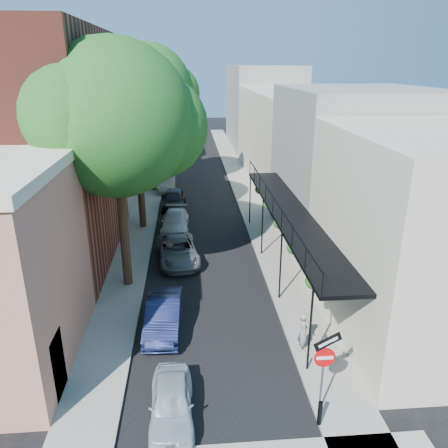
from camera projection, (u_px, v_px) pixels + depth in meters
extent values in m
plane|color=black|center=(220.00, 447.00, 12.42)|extent=(160.00, 160.00, 0.00)
cube|color=black|center=(197.00, 181.00, 40.46)|extent=(6.00, 64.00, 0.01)
cube|color=gray|center=(153.00, 181.00, 40.14)|extent=(2.00, 64.00, 0.12)
cube|color=gray|center=(239.00, 179.00, 40.75)|extent=(2.00, 64.00, 0.12)
cube|color=beige|center=(57.00, 365.00, 13.95)|extent=(0.10, 1.20, 2.20)
cube|color=brown|center=(9.00, 151.00, 22.67)|extent=(10.00, 12.00, 12.00)
cube|color=gray|center=(102.00, 110.00, 22.35)|extent=(0.06, 7.00, 4.00)
cube|color=gray|center=(83.00, 141.00, 34.48)|extent=(8.00, 12.00, 9.00)
cube|color=beige|center=(111.00, 115.00, 47.40)|extent=(8.00, 16.00, 10.00)
cube|color=tan|center=(128.00, 111.00, 60.83)|extent=(8.00, 12.00, 8.00)
cube|color=beige|center=(442.00, 236.00, 16.86)|extent=(8.00, 9.00, 8.00)
cube|color=gray|center=(354.00, 168.00, 25.57)|extent=(8.00, 10.00, 9.00)
cube|color=beige|center=(294.00, 136.00, 39.77)|extent=(8.00, 20.00, 8.00)
cube|color=gray|center=(262.00, 107.00, 56.25)|extent=(8.00, 16.00, 10.00)
cube|color=black|center=(292.00, 214.00, 20.87)|extent=(2.00, 16.00, 0.15)
cube|color=black|center=(273.00, 196.00, 20.50)|extent=(0.05, 16.00, 0.05)
cylinder|color=black|center=(310.00, 328.00, 14.85)|extent=(0.08, 0.08, 3.40)
cylinder|color=black|center=(250.00, 199.00, 28.87)|extent=(0.08, 0.08, 3.40)
sphere|color=#194E16|center=(313.00, 281.00, 15.37)|extent=(0.60, 0.60, 0.60)
sphere|color=#194E16|center=(279.00, 223.00, 20.98)|extent=(0.60, 0.60, 0.60)
sphere|color=#194E16|center=(260.00, 189.00, 26.59)|extent=(0.60, 0.60, 0.60)
cylinder|color=#595B60|center=(322.00, 376.00, 13.09)|extent=(0.07, 0.07, 2.90)
cylinder|color=red|center=(325.00, 357.00, 12.81)|extent=(0.66, 0.04, 0.66)
cube|color=white|center=(325.00, 358.00, 12.78)|extent=(0.50, 0.02, 0.10)
cylinder|color=white|center=(324.00, 357.00, 12.83)|extent=(0.70, 0.02, 0.70)
cube|color=black|center=(328.00, 342.00, 12.61)|extent=(0.89, 0.15, 0.58)
cube|color=white|center=(328.00, 342.00, 12.59)|extent=(0.60, 0.10, 0.31)
cylinder|color=black|center=(320.00, 413.00, 12.93)|extent=(0.14, 0.14, 0.80)
cylinder|color=#392416|center=(123.00, 218.00, 20.26)|extent=(0.44, 0.44, 7.00)
sphere|color=#194E16|center=(114.00, 119.00, 18.70)|extent=(6.80, 6.80, 6.80)
sphere|color=#194E16|center=(156.00, 127.00, 19.95)|extent=(4.76, 4.76, 4.76)
cylinder|color=#392416|center=(140.00, 182.00, 27.87)|extent=(0.44, 0.44, 6.30)
sphere|color=#194E16|center=(136.00, 117.00, 26.46)|extent=(6.00, 6.00, 6.00)
sphere|color=#194E16|center=(162.00, 123.00, 27.59)|extent=(4.20, 4.20, 4.20)
cylinder|color=#392416|center=(151.00, 148.00, 36.10)|extent=(0.44, 0.44, 7.35)
sphere|color=#194E16|center=(147.00, 88.00, 34.46)|extent=(7.00, 7.00, 7.00)
sphere|color=#194E16|center=(170.00, 94.00, 35.75)|extent=(4.90, 4.90, 4.90)
imported|color=silver|center=(172.00, 402.00, 13.30)|extent=(1.39, 3.31, 1.12)
imported|color=#141B40|center=(164.00, 315.00, 17.72)|extent=(1.51, 3.97, 1.29)
imported|color=slate|center=(178.00, 251.00, 23.88)|extent=(2.60, 4.72, 1.25)
imported|color=silver|center=(175.00, 222.00, 28.22)|extent=(1.81, 4.26, 1.22)
imported|color=black|center=(174.00, 199.00, 32.62)|extent=(1.84, 4.19, 1.40)
imported|color=slate|center=(167.00, 183.00, 37.20)|extent=(1.47, 4.13, 1.36)
imported|color=gray|center=(303.00, 332.00, 16.19)|extent=(0.45, 0.62, 1.57)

